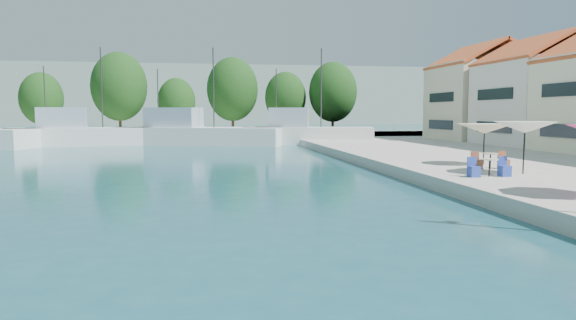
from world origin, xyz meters
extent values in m
cube|color=#9F9B90|center=(-8.00, 67.00, 0.30)|extent=(90.00, 16.00, 0.60)
cube|color=#909D90|center=(-30.00, 160.00, 8.00)|extent=(180.00, 40.00, 16.00)
cube|color=#909D90|center=(40.00, 180.00, 6.00)|extent=(140.00, 40.00, 12.00)
cube|color=silver|center=(24.00, 42.00, 4.10)|extent=(8.00, 8.50, 7.00)
pyramid|color=#C15F2B|center=(24.00, 42.00, 9.40)|extent=(8.40, 8.80, 1.80)
cube|color=beige|center=(24.00, 51.00, 4.35)|extent=(8.60, 8.50, 7.50)
pyramid|color=#C15F2B|center=(24.00, 51.00, 9.90)|extent=(9.00, 8.80, 1.80)
cube|color=silver|center=(-15.13, 56.97, 0.70)|extent=(15.37, 6.35, 2.20)
cube|color=#8A9BAB|center=(-17.34, 56.59, 2.80)|extent=(4.92, 3.70, 2.00)
cylinder|color=#2D2D2D|center=(-13.66, 57.22, 5.80)|extent=(0.12, 0.12, 8.00)
cylinder|color=#2D2D2D|center=(-18.81, 56.33, 4.80)|extent=(0.10, 0.10, 6.00)
cube|color=silver|center=(-4.18, 56.34, 0.70)|extent=(17.72, 10.14, 2.20)
cube|color=#8A9BAB|center=(-6.60, 57.23, 2.80)|extent=(6.04, 5.02, 2.00)
cylinder|color=#2D2D2D|center=(-2.56, 55.75, 5.80)|extent=(0.12, 0.12, 8.00)
cylinder|color=#2D2D2D|center=(-8.22, 57.83, 4.80)|extent=(0.10, 0.10, 6.00)
cube|color=silver|center=(7.05, 54.95, 0.70)|extent=(13.67, 6.45, 2.20)
cube|color=#8A9BAB|center=(5.12, 55.42, 2.80)|extent=(4.48, 3.51, 2.00)
cylinder|color=#2D2D2D|center=(8.33, 54.64, 5.80)|extent=(0.12, 0.12, 8.00)
cylinder|color=#2D2D2D|center=(3.83, 55.73, 4.80)|extent=(0.10, 0.10, 6.00)
cylinder|color=#3F2B19|center=(-23.38, 70.85, 2.30)|extent=(0.36, 0.36, 3.41)
ellipsoid|color=#133912|center=(-23.38, 70.85, 5.03)|extent=(5.18, 5.18, 6.48)
cylinder|color=#3F2B19|center=(-14.19, 71.58, 2.91)|extent=(0.36, 0.36, 4.61)
ellipsoid|color=#133912|center=(-14.19, 71.58, 6.60)|extent=(7.01, 7.01, 8.77)
cylinder|color=#3F2B19|center=(-7.03, 70.80, 2.18)|extent=(0.36, 0.36, 3.17)
ellipsoid|color=#133912|center=(-7.03, 70.80, 4.72)|extent=(4.81, 4.81, 6.02)
cylinder|color=#3F2B19|center=(0.24, 71.83, 2.82)|extent=(0.36, 0.36, 4.45)
ellipsoid|color=#133912|center=(0.24, 71.83, 6.38)|extent=(6.76, 6.76, 8.45)
cylinder|color=#3F2B19|center=(7.09, 70.20, 2.39)|extent=(0.36, 0.36, 3.58)
ellipsoid|color=#133912|center=(7.09, 70.20, 5.25)|extent=(5.44, 5.44, 6.80)
cylinder|color=#3F2B19|center=(13.27, 69.24, 2.68)|extent=(0.36, 0.36, 4.16)
ellipsoid|color=#133912|center=(13.27, 69.24, 6.01)|extent=(6.33, 6.33, 7.91)
cylinder|color=black|center=(10.35, 23.55, 1.75)|extent=(0.06, 0.06, 2.31)
cone|color=white|center=(10.35, 23.55, 2.66)|extent=(2.69, 2.69, 0.50)
cylinder|color=black|center=(10.77, 27.56, 1.66)|extent=(0.06, 0.06, 2.12)
cone|color=beige|center=(10.77, 27.56, 2.47)|extent=(2.82, 2.82, 0.50)
cylinder|color=black|center=(8.30, 22.84, 0.97)|extent=(0.06, 0.06, 0.74)
cylinder|color=beige|center=(8.30, 22.84, 1.34)|extent=(0.70, 0.70, 0.04)
cube|color=#2A42A8|center=(9.00, 22.84, 0.83)|extent=(0.42, 0.42, 0.46)
cube|color=#2A42A8|center=(7.60, 22.84, 0.83)|extent=(0.42, 0.42, 0.46)
cylinder|color=black|center=(10.01, 25.63, 0.97)|extent=(0.06, 0.06, 0.74)
cylinder|color=beige|center=(10.01, 25.63, 1.34)|extent=(0.70, 0.70, 0.04)
cube|color=brown|center=(10.71, 25.63, 0.83)|extent=(0.42, 0.42, 0.46)
cube|color=brown|center=(9.31, 25.63, 0.83)|extent=(0.42, 0.42, 0.46)
camera|label=1|loc=(-3.54, 3.01, 3.30)|focal=32.00mm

